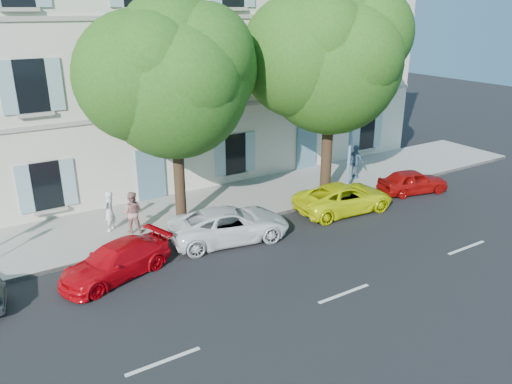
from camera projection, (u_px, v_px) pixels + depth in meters
ground at (273, 245)px, 18.75m from camera, size 90.00×90.00×0.00m
sidewalk at (218, 206)px, 22.26m from camera, size 36.00×4.50×0.15m
kerb at (242, 222)px, 20.53m from camera, size 36.00×0.16×0.16m
building at (160, 58)px, 24.77m from camera, size 28.00×7.00×12.00m
car_red_coupe at (116, 261)px, 16.38m from camera, size 4.18×2.70×1.13m
car_white_coupe at (230, 224)px, 18.97m from camera, size 4.90×2.86×1.28m
car_yellow_supercar at (344, 198)px, 21.66m from camera, size 4.61×2.40×1.24m
car_red_hatchback at (413, 181)px, 23.82m from camera, size 3.61×2.10×1.16m
tree_left at (174, 84)px, 18.44m from camera, size 5.58×5.58×8.65m
tree_right at (331, 64)px, 21.22m from camera, size 6.05×6.05×9.32m
street_lamp at (355, 100)px, 22.33m from camera, size 0.26×1.63×7.66m
pedestrian_a at (109, 211)px, 19.37m from camera, size 0.69×0.68×1.61m
pedestrian_b at (132, 212)px, 19.19m from camera, size 1.02×0.95×1.67m
pedestrian_c at (355, 162)px, 25.37m from camera, size 0.57×1.06×1.72m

